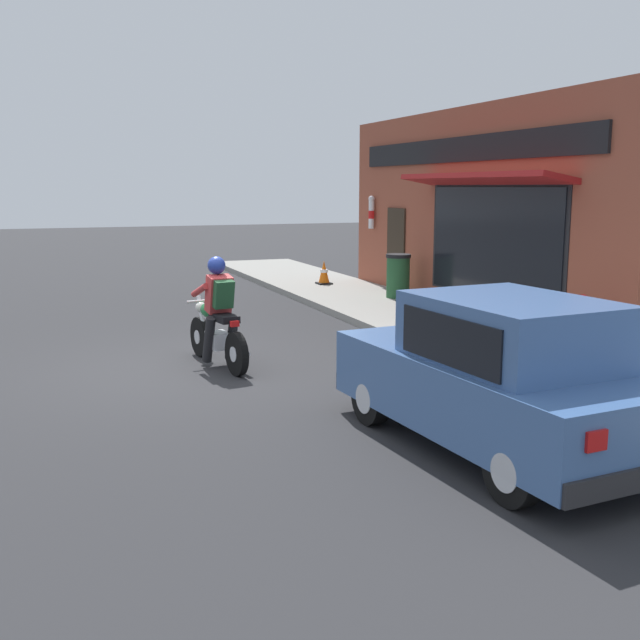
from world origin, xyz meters
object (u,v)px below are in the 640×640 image
object	(u,v)px
trash_bin	(398,276)
traffic_cone	(324,273)
motorcycle_with_rider	(218,321)
fire_hydrant	(581,324)
car_hatchback	(497,376)

from	to	relation	value
trash_bin	traffic_cone	world-z (taller)	trash_bin
motorcycle_with_rider	fire_hydrant	world-z (taller)	motorcycle_with_rider
car_hatchback	trash_bin	xyz separation A→B (m)	(3.41, 8.91, -0.13)
car_hatchback	traffic_cone	xyz separation A→B (m)	(2.71, 11.70, -0.33)
fire_hydrant	trash_bin	distance (m)	6.04
trash_bin	fire_hydrant	bearing A→B (deg)	-89.68
car_hatchback	fire_hydrant	xyz separation A→B (m)	(3.45, 2.87, -0.19)
motorcycle_with_rider	trash_bin	bearing A→B (deg)	40.39
motorcycle_with_rider	car_hatchback	distance (m)	4.85
car_hatchback	trash_bin	bearing A→B (deg)	69.05
motorcycle_with_rider	car_hatchback	xyz separation A→B (m)	(1.76, -4.52, 0.09)
motorcycle_with_rider	fire_hydrant	xyz separation A→B (m)	(5.20, -1.64, -0.11)
traffic_cone	trash_bin	bearing A→B (deg)	-75.80
fire_hydrant	traffic_cone	distance (m)	8.86
fire_hydrant	motorcycle_with_rider	bearing A→B (deg)	162.49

